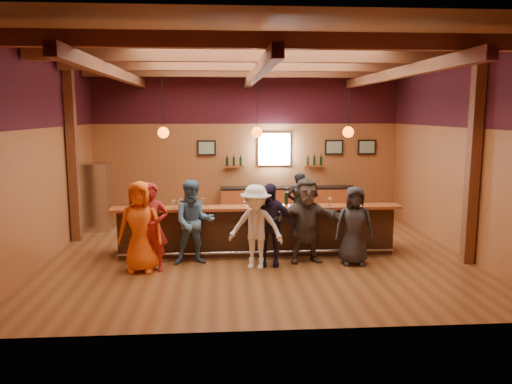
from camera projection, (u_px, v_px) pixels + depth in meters
room at (257, 108)px, 10.72m from camera, size 9.04×9.00×4.52m
bar_counter at (257, 229)px, 11.23m from camera, size 6.30×1.07×1.11m
back_bar_cabinet at (288, 203)px, 14.84m from camera, size 4.00×0.52×0.95m
window at (274, 149)px, 14.79m from camera, size 0.95×0.09×0.95m
framed_pictures at (303, 147)px, 14.83m from camera, size 5.35×0.05×0.45m
wine_shelves at (274, 164)px, 14.79m from camera, size 3.00×0.18×0.30m
pendant_lights at (257, 132)px, 10.74m from camera, size 4.24×0.24×1.37m
stainless_fridge at (97, 197)px, 13.30m from camera, size 0.70×0.70×1.80m
customer_orange at (141, 227)px, 9.79m from camera, size 0.95×0.69×1.81m
customer_redvest at (152, 227)px, 9.84m from camera, size 0.67×0.46×1.76m
customer_denim at (194, 222)px, 10.29m from camera, size 0.93×0.77×1.76m
customer_white at (256, 227)px, 10.00m from camera, size 1.24×0.92×1.71m
customer_navy at (269, 225)px, 10.20m from camera, size 1.05×0.53×1.71m
customer_brown at (306, 220)px, 10.41m from camera, size 1.71×0.70×1.79m
customer_dark at (354, 226)px, 10.28m from camera, size 0.85×0.60×1.63m
bartender at (299, 206)px, 12.44m from camera, size 0.63×0.44×1.66m
ice_bucket at (262, 202)px, 10.80m from camera, size 0.20×0.20×0.21m
bottle_a at (286, 198)px, 11.00m from camera, size 0.08×0.08×0.37m
bottle_b at (297, 199)px, 11.02m from camera, size 0.07×0.07×0.31m
glass_a at (131, 201)px, 10.68m from camera, size 0.08×0.08×0.18m
glass_b at (174, 202)px, 10.59m from camera, size 0.08×0.08×0.19m
glass_c at (181, 201)px, 10.75m from camera, size 0.08×0.08×0.19m
glass_d at (203, 200)px, 10.75m from camera, size 0.09×0.09×0.20m
glass_e at (244, 201)px, 10.73m from camera, size 0.08×0.08×0.17m
glass_f at (305, 201)px, 10.78m from camera, size 0.08×0.08×0.18m
glass_g at (330, 200)px, 10.89m from camera, size 0.08×0.08×0.18m
glass_h at (348, 200)px, 10.89m from camera, size 0.08×0.08×0.17m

